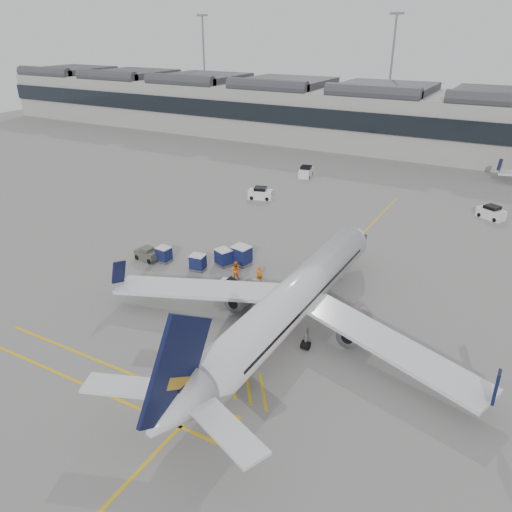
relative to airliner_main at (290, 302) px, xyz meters
The scene contains 18 objects.
ground 11.69m from the airliner_main, behind, with size 220.00×220.00×0.00m, color gray.
terminal 72.25m from the airliner_main, 99.04° to the left, with size 200.00×20.45×12.40m.
light_masts 87.13m from the airliner_main, 98.66° to the left, with size 113.00×0.60×25.45m.
apron_markings 9.84m from the airliner_main, 98.15° to the left, with size 0.25×60.00×0.01m, color gold.
airliner_main is the anchor object (origin of this frame).
belt_loader 7.96m from the airliner_main, 158.96° to the left, with size 4.33×1.50×1.78m.
baggage_cart_a 14.13m from the airliner_main, 145.23° to the left, with size 2.08×1.92×1.77m.
baggage_cart_b 14.51m from the airliner_main, 156.50° to the left, with size 1.74×1.50×1.67m.
baggage_cart_c 13.55m from the airliner_main, 137.58° to the left, with size 2.19×1.91×2.05m.
baggage_cart_d 18.55m from the airliner_main, 162.15° to the left, with size 1.65×1.41×1.63m.
ramp_agent_a 9.12m from the airliner_main, 134.73° to the left, with size 0.65×0.42×1.77m, color orange.
ramp_agent_b 10.75m from the airliner_main, 145.97° to the left, with size 0.91×0.71×1.87m, color orange.
pushback_tug 20.16m from the airliner_main, 165.15° to the left, with size 2.64×1.76×1.41m.
safety_cone_nose 22.56m from the airliner_main, 93.51° to the left, with size 0.39×0.39×0.55m, color #F24C0A.
safety_cone_engine 7.86m from the airliner_main, 55.58° to the left, with size 0.38×0.38×0.53m, color #F24C0A.
service_van_left 34.71m from the airliner_main, 122.55° to the left, with size 3.75×2.62×1.75m.
service_van_mid 46.60m from the airliner_main, 112.17° to the left, with size 2.36×3.78×1.81m.
service_van_right 38.57m from the airliner_main, 72.49° to the left, with size 3.80×3.16×1.75m.
Camera 1 is at (25.84, -31.14, 23.09)m, focal length 35.00 mm.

